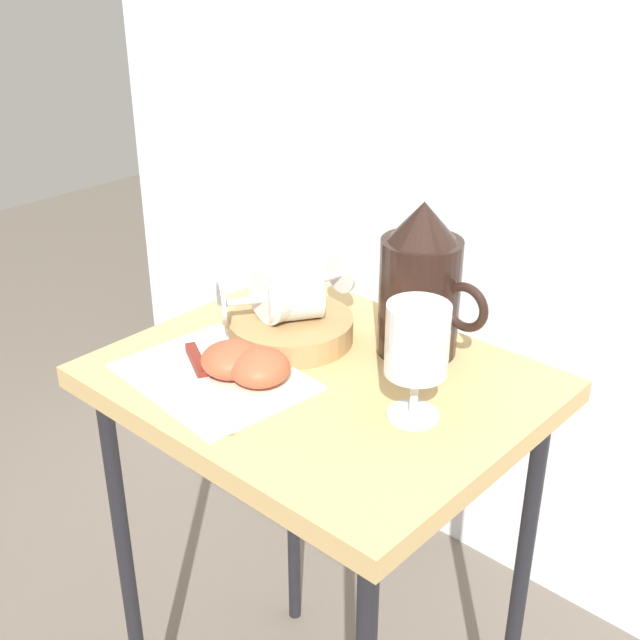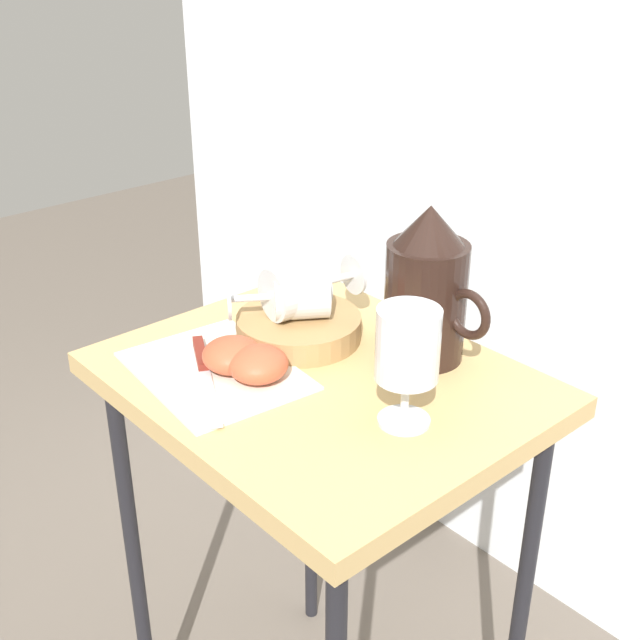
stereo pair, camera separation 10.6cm
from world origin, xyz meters
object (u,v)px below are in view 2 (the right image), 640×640
(wine_glass_upright, at_px, (409,350))
(wine_glass_tipped_near, at_px, (298,289))
(table, at_px, (320,426))
(pitcher, at_px, (426,298))
(basket_tray, at_px, (299,327))
(apple_half_left, at_px, (232,355))
(apple_half_right, at_px, (258,364))
(wine_glass_tipped_far, at_px, (297,295))
(knife, at_px, (203,367))

(wine_glass_upright, distance_m, wine_glass_tipped_near, 0.26)
(wine_glass_upright, xyz_separation_m, wine_glass_tipped_near, (-0.25, 0.05, -0.02))
(table, bearing_deg, wine_glass_tipped_near, 154.34)
(table, bearing_deg, pitcher, 67.99)
(basket_tray, bearing_deg, apple_half_left, -83.02)
(pitcher, bearing_deg, table, -112.01)
(apple_half_left, xyz_separation_m, apple_half_right, (0.04, 0.01, 0.00))
(table, height_order, wine_glass_tipped_far, wine_glass_tipped_far)
(wine_glass_tipped_near, bearing_deg, knife, -90.94)
(basket_tray, distance_m, pitcher, 0.19)
(table, xyz_separation_m, pitcher, (0.06, 0.14, 0.17))
(apple_half_left, bearing_deg, wine_glass_tipped_near, 99.43)
(wine_glass_upright, xyz_separation_m, wine_glass_tipped_far, (-0.25, 0.04, -0.03))
(wine_glass_upright, height_order, apple_half_right, wine_glass_upright)
(wine_glass_tipped_near, distance_m, knife, 0.17)
(pitcher, xyz_separation_m, apple_half_right, (-0.10, -0.21, -0.06))
(wine_glass_upright, relative_size, knife, 0.75)
(basket_tray, xyz_separation_m, pitcher, (0.15, 0.09, 0.07))
(table, xyz_separation_m, wine_glass_tipped_near, (-0.10, 0.05, 0.15))
(wine_glass_tipped_far, bearing_deg, basket_tray, 100.65)
(wine_glass_upright, height_order, wine_glass_tipped_far, wine_glass_upright)
(wine_glass_tipped_far, bearing_deg, knife, -93.59)
(knife, bearing_deg, pitcher, 57.31)
(apple_half_left, distance_m, apple_half_right, 0.04)
(table, bearing_deg, apple_half_right, -118.27)
(table, xyz_separation_m, apple_half_left, (-0.08, -0.08, 0.11))
(knife, bearing_deg, wine_glass_upright, 24.24)
(wine_glass_tipped_far, relative_size, apple_half_left, 1.92)
(pitcher, xyz_separation_m, knife, (-0.16, -0.25, -0.08))
(apple_half_right, relative_size, knife, 0.40)
(wine_glass_tipped_far, relative_size, knife, 0.76)
(basket_tray, height_order, wine_glass_tipped_far, wine_glass_tipped_far)
(basket_tray, distance_m, apple_half_left, 0.13)
(apple_half_left, relative_size, knife, 0.40)
(basket_tray, xyz_separation_m, wine_glass_tipped_far, (0.00, -0.00, 0.05))
(wine_glass_tipped_far, xyz_separation_m, apple_half_right, (0.06, -0.11, -0.04))
(pitcher, relative_size, wine_glass_upright, 1.45)
(wine_glass_tipped_near, xyz_separation_m, apple_half_right, (0.06, -0.12, -0.05))
(wine_glass_upright, bearing_deg, knife, -155.76)
(wine_glass_tipped_far, distance_m, apple_half_left, 0.13)
(table, distance_m, wine_glass_tipped_near, 0.19)
(wine_glass_tipped_far, bearing_deg, wine_glass_tipped_near, 130.66)
(table, distance_m, pitcher, 0.23)
(wine_glass_tipped_near, height_order, apple_half_right, wine_glass_tipped_near)
(pitcher, height_order, wine_glass_tipped_far, pitcher)
(wine_glass_tipped_far, bearing_deg, table, -23.27)
(basket_tray, distance_m, wine_glass_tipped_far, 0.05)
(pitcher, height_order, knife, pitcher)
(apple_half_left, bearing_deg, table, 45.78)
(basket_tray, xyz_separation_m, wine_glass_upright, (0.25, -0.04, 0.08))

